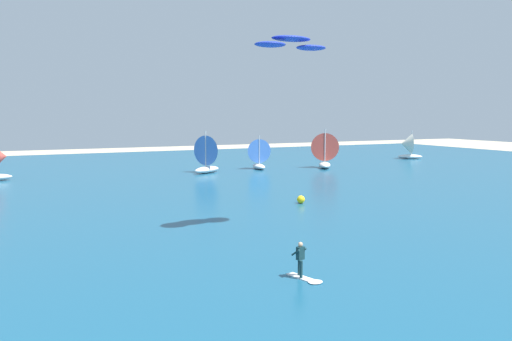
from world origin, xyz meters
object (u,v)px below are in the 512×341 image
kitesurfer (303,266)px  sailboat_far_right (325,150)px  marker_buoy (301,199)px  sailboat_far_left (210,153)px  sailboat_trailing (407,146)px  sailboat_outermost (258,153)px  kite (291,43)px

kitesurfer → sailboat_far_right: bearing=55.7°
marker_buoy → kitesurfer: bearing=-120.3°
sailboat_far_left → sailboat_trailing: bearing=7.0°
kitesurfer → sailboat_outermost: size_ratio=0.44×
kite → sailboat_trailing: size_ratio=1.13×
sailboat_far_left → sailboat_far_right: bearing=-4.5°
kitesurfer → sailboat_far_right: sailboat_far_right is taller
sailboat_far_left → sailboat_outermost: (7.45, 1.40, -0.35)m
sailboat_trailing → kite: bearing=-139.2°
sailboat_outermost → marker_buoy: (-8.53, -25.99, -1.76)m
kitesurfer → sailboat_outermost: 46.86m
sailboat_outermost → marker_buoy: sailboat_outermost is taller
kitesurfer → marker_buoy: kitesurfer is taller
sailboat_outermost → sailboat_trailing: bearing=6.0°
sailboat_outermost → marker_buoy: size_ratio=6.83×
sailboat_trailing → kitesurfer: bearing=-135.8°
sailboat_trailing → sailboat_far_left: bearing=-173.0°
kitesurfer → sailboat_trailing: bearing=44.2°
kite → sailboat_trailing: 57.92m
sailboat_trailing → sailboat_far_left: size_ratio=0.87×
kite → sailboat_far_right: 40.30m
sailboat_far_right → sailboat_trailing: (19.96, 5.76, -0.35)m
sailboat_far_right → marker_buoy: size_ratio=8.11×
sailboat_trailing → sailboat_far_left: 36.72m
kite → sailboat_outermost: bearing=67.4°
sailboat_trailing → sailboat_outermost: bearing=-174.0°
kite → sailboat_outermost: size_ratio=1.15×
marker_buoy → sailboat_outermost: bearing=71.8°
kitesurfer → marker_buoy: 19.74m
kitesurfer → sailboat_far_left: sailboat_far_left is taller
sailboat_far_left → sailboat_outermost: size_ratio=1.17×
kite → marker_buoy: 15.26m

